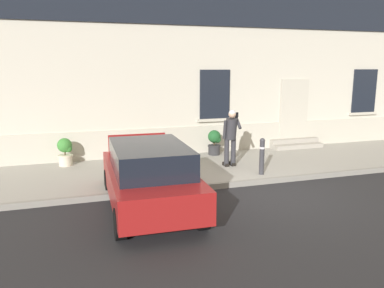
{
  "coord_description": "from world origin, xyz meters",
  "views": [
    {
      "loc": [
        -4.58,
        -8.1,
        3.14
      ],
      "look_at": [
        -1.47,
        1.6,
        1.1
      ],
      "focal_mm": 36.08,
      "sensor_mm": 36.0,
      "label": 1
    }
  ],
  "objects_px": {
    "hatchback_car_red": "(149,175)",
    "planter_charcoal": "(214,142)",
    "person_on_phone": "(231,134)",
    "planter_cream": "(65,151)",
    "planter_terracotta": "(146,148)",
    "bollard_near_person": "(262,155)"
  },
  "relations": [
    {
      "from": "planter_charcoal",
      "to": "planter_cream",
      "type": "bearing_deg",
      "value": -179.69
    },
    {
      "from": "person_on_phone",
      "to": "bollard_near_person",
      "type": "bearing_deg",
      "value": -65.93
    },
    {
      "from": "hatchback_car_red",
      "to": "person_on_phone",
      "type": "distance_m",
      "value": 3.88
    },
    {
      "from": "person_on_phone",
      "to": "planter_cream",
      "type": "relative_size",
      "value": 2.03
    },
    {
      "from": "planter_charcoal",
      "to": "bollard_near_person",
      "type": "bearing_deg",
      "value": -82.38
    },
    {
      "from": "planter_cream",
      "to": "planter_charcoal",
      "type": "distance_m",
      "value": 4.91
    },
    {
      "from": "person_on_phone",
      "to": "planter_cream",
      "type": "distance_m",
      "value": 5.09
    },
    {
      "from": "planter_charcoal",
      "to": "hatchback_car_red",
      "type": "bearing_deg",
      "value": -127.39
    },
    {
      "from": "planter_terracotta",
      "to": "planter_charcoal",
      "type": "distance_m",
      "value": 2.47
    },
    {
      "from": "person_on_phone",
      "to": "planter_charcoal",
      "type": "distance_m",
      "value": 1.75
    },
    {
      "from": "bollard_near_person",
      "to": "planter_terracotta",
      "type": "distance_m",
      "value": 3.76
    },
    {
      "from": "hatchback_car_red",
      "to": "planter_cream",
      "type": "relative_size",
      "value": 4.78
    },
    {
      "from": "bollard_near_person",
      "to": "planter_cream",
      "type": "distance_m",
      "value": 5.94
    },
    {
      "from": "planter_cream",
      "to": "planter_charcoal",
      "type": "bearing_deg",
      "value": 0.31
    },
    {
      "from": "bollard_near_person",
      "to": "planter_terracotta",
      "type": "bearing_deg",
      "value": 138.77
    },
    {
      "from": "person_on_phone",
      "to": "planter_terracotta",
      "type": "relative_size",
      "value": 2.03
    },
    {
      "from": "bollard_near_person",
      "to": "planter_charcoal",
      "type": "height_order",
      "value": "bollard_near_person"
    },
    {
      "from": "planter_charcoal",
      "to": "person_on_phone",
      "type": "bearing_deg",
      "value": -94.01
    },
    {
      "from": "planter_cream",
      "to": "planter_terracotta",
      "type": "height_order",
      "value": "same"
    },
    {
      "from": "bollard_near_person",
      "to": "person_on_phone",
      "type": "distance_m",
      "value": 1.27
    },
    {
      "from": "hatchback_car_red",
      "to": "bollard_near_person",
      "type": "relative_size",
      "value": 3.94
    },
    {
      "from": "hatchback_car_red",
      "to": "planter_charcoal",
      "type": "relative_size",
      "value": 4.78
    }
  ]
}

